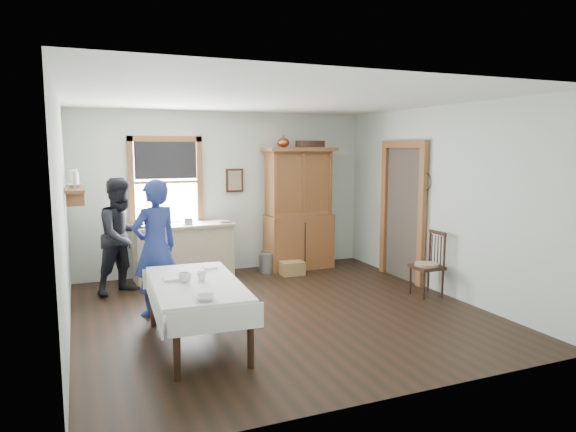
{
  "coord_description": "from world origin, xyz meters",
  "views": [
    {
      "loc": [
        -2.35,
        -5.95,
        2.11
      ],
      "look_at": [
        0.24,
        0.3,
        1.2
      ],
      "focal_mm": 32.0,
      "sensor_mm": 36.0,
      "label": 1
    }
  ],
  "objects_px": {
    "woman_blue": "(155,253)",
    "figure_dark": "(123,240)",
    "dining_table": "(197,313)",
    "wicker_basket": "(292,268)",
    "work_counter": "(184,252)",
    "china_hutch": "(299,209)",
    "pail": "(267,263)",
    "spindle_chair": "(427,264)"
  },
  "relations": [
    {
      "from": "work_counter",
      "to": "woman_blue",
      "type": "bearing_deg",
      "value": -115.0
    },
    {
      "from": "woman_blue",
      "to": "pail",
      "type": "bearing_deg",
      "value": -166.04
    },
    {
      "from": "woman_blue",
      "to": "figure_dark",
      "type": "bearing_deg",
      "value": -98.99
    },
    {
      "from": "figure_dark",
      "to": "dining_table",
      "type": "bearing_deg",
      "value": -108.45
    },
    {
      "from": "spindle_chair",
      "to": "pail",
      "type": "distance_m",
      "value": 2.74
    },
    {
      "from": "spindle_chair",
      "to": "wicker_basket",
      "type": "bearing_deg",
      "value": 125.27
    },
    {
      "from": "china_hutch",
      "to": "woman_blue",
      "type": "relative_size",
      "value": 1.32
    },
    {
      "from": "work_counter",
      "to": "dining_table",
      "type": "bearing_deg",
      "value": -101.14
    },
    {
      "from": "dining_table",
      "to": "pail",
      "type": "relative_size",
      "value": 5.82
    },
    {
      "from": "figure_dark",
      "to": "work_counter",
      "type": "bearing_deg",
      "value": -6.57
    },
    {
      "from": "dining_table",
      "to": "woman_blue",
      "type": "relative_size",
      "value": 1.1
    },
    {
      "from": "work_counter",
      "to": "wicker_basket",
      "type": "distance_m",
      "value": 1.8
    },
    {
      "from": "dining_table",
      "to": "figure_dark",
      "type": "relative_size",
      "value": 1.13
    },
    {
      "from": "dining_table",
      "to": "wicker_basket",
      "type": "distance_m",
      "value": 3.26
    },
    {
      "from": "pail",
      "to": "woman_blue",
      "type": "bearing_deg",
      "value": -143.04
    },
    {
      "from": "woman_blue",
      "to": "figure_dark",
      "type": "distance_m",
      "value": 1.21
    },
    {
      "from": "work_counter",
      "to": "china_hutch",
      "type": "xyz_separation_m",
      "value": [
        2.03,
        0.03,
        0.6
      ]
    },
    {
      "from": "pail",
      "to": "wicker_basket",
      "type": "bearing_deg",
      "value": -46.39
    },
    {
      "from": "spindle_chair",
      "to": "china_hutch",
      "type": "bearing_deg",
      "value": 113.77
    },
    {
      "from": "spindle_chair",
      "to": "woman_blue",
      "type": "relative_size",
      "value": 0.59
    },
    {
      "from": "dining_table",
      "to": "figure_dark",
      "type": "height_order",
      "value": "figure_dark"
    },
    {
      "from": "china_hutch",
      "to": "figure_dark",
      "type": "height_order",
      "value": "china_hutch"
    },
    {
      "from": "china_hutch",
      "to": "dining_table",
      "type": "distance_m",
      "value": 3.84
    },
    {
      "from": "china_hutch",
      "to": "pail",
      "type": "height_order",
      "value": "china_hutch"
    },
    {
      "from": "work_counter",
      "to": "spindle_chair",
      "type": "xyz_separation_m",
      "value": [
        3.01,
        -2.25,
        0.01
      ]
    },
    {
      "from": "pail",
      "to": "wicker_basket",
      "type": "height_order",
      "value": "pail"
    },
    {
      "from": "pail",
      "to": "wicker_basket",
      "type": "relative_size",
      "value": 0.8
    },
    {
      "from": "spindle_chair",
      "to": "dining_table",
      "type": "bearing_deg",
      "value": -170.02
    },
    {
      "from": "wicker_basket",
      "to": "woman_blue",
      "type": "relative_size",
      "value": 0.24
    },
    {
      "from": "spindle_chair",
      "to": "pail",
      "type": "bearing_deg",
      "value": 126.75
    },
    {
      "from": "work_counter",
      "to": "dining_table",
      "type": "xyz_separation_m",
      "value": [
        -0.43,
        -2.84,
        -0.1
      ]
    },
    {
      "from": "pail",
      "to": "woman_blue",
      "type": "relative_size",
      "value": 0.19
    },
    {
      "from": "wicker_basket",
      "to": "woman_blue",
      "type": "distance_m",
      "value": 2.76
    },
    {
      "from": "woman_blue",
      "to": "work_counter",
      "type": "bearing_deg",
      "value": -135.39
    },
    {
      "from": "pail",
      "to": "figure_dark",
      "type": "xyz_separation_m",
      "value": [
        -2.36,
        -0.37,
        0.63
      ]
    },
    {
      "from": "figure_dark",
      "to": "wicker_basket",
      "type": "bearing_deg",
      "value": -30.15
    },
    {
      "from": "spindle_chair",
      "to": "figure_dark",
      "type": "distance_m",
      "value": 4.38
    },
    {
      "from": "dining_table",
      "to": "china_hutch",
      "type": "bearing_deg",
      "value": 49.42
    },
    {
      "from": "wicker_basket",
      "to": "woman_blue",
      "type": "bearing_deg",
      "value": -153.0
    },
    {
      "from": "pail",
      "to": "spindle_chair",
      "type": "bearing_deg",
      "value": -53.6
    },
    {
      "from": "china_hutch",
      "to": "work_counter",
      "type": "bearing_deg",
      "value": 179.59
    },
    {
      "from": "woman_blue",
      "to": "figure_dark",
      "type": "height_order",
      "value": "woman_blue"
    }
  ]
}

